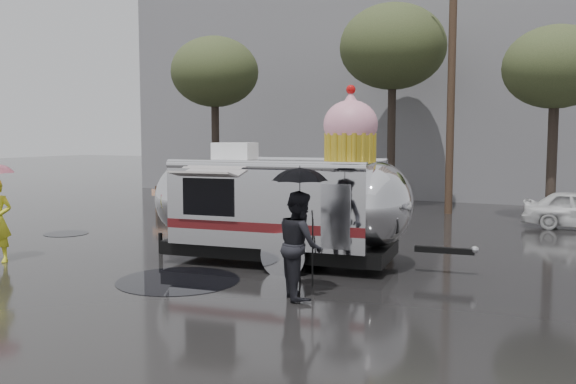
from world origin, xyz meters
The scene contains 12 objects.
ground centered at (0.00, 0.00, 0.00)m, with size 120.00×120.00×0.00m, color black.
puddles centered at (-1.62, 2.41, 0.01)m, with size 8.32×5.58×0.01m.
grey_building centered at (-4.00, 24.00, 6.50)m, with size 22.00×12.00×13.00m, color slate.
utility_pole centered at (2.50, 14.00, 4.62)m, with size 1.60×0.28×9.00m.
tree_left centered at (-7.00, 13.00, 5.48)m, with size 3.64×3.64×6.95m.
tree_mid centered at (0.00, 15.00, 6.34)m, with size 4.20×4.20×8.03m.
tree_right centered at (6.00, 13.00, 5.06)m, with size 3.36×3.36×6.42m.
barricade_row centered at (-5.55, 9.96, 0.52)m, with size 4.30×0.80×1.00m.
airstream_trailer centered at (0.84, 3.52, 1.42)m, with size 7.50×3.34×4.05m.
person_right centered at (2.42, 0.93, 0.96)m, with size 0.92×0.51×1.92m, color black.
umbrella_black centered at (2.42, 0.93, 1.96)m, with size 1.19×1.19×2.36m.
tripod centered at (2.09, 1.69, 0.77)m, with size 0.56×0.52×1.35m.
Camera 1 is at (6.85, -8.78, 2.89)m, focal length 38.00 mm.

